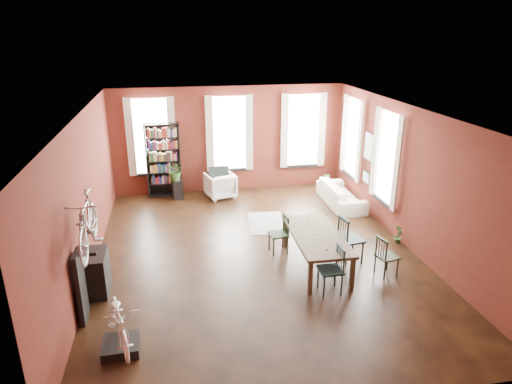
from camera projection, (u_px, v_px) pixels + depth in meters
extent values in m
plane|color=black|center=(257.00, 255.00, 10.24)|extent=(9.00, 9.00, 0.00)
cube|color=silver|center=(257.00, 112.00, 9.15)|extent=(7.00, 9.00, 0.04)
cube|color=#4B1812|center=(229.00, 139.00, 13.85)|extent=(7.00, 0.04, 3.20)
cube|color=#4B1812|center=(326.00, 308.00, 5.53)|extent=(7.00, 0.04, 3.20)
cube|color=#4B1812|center=(85.00, 198.00, 9.08)|extent=(0.04, 9.00, 3.20)
cube|color=#4B1812|center=(409.00, 178.00, 10.30)|extent=(0.04, 9.00, 3.20)
cube|color=white|center=(151.00, 136.00, 13.35)|extent=(1.00, 0.04, 2.20)
cube|color=#C0AE9A|center=(151.00, 137.00, 13.29)|extent=(1.40, 0.06, 2.30)
cube|color=white|center=(229.00, 133.00, 13.76)|extent=(1.00, 0.04, 2.20)
cube|color=#C0AE9A|center=(230.00, 134.00, 13.69)|extent=(1.40, 0.06, 2.30)
cube|color=white|center=(303.00, 130.00, 14.16)|extent=(1.00, 0.04, 2.20)
cube|color=#C0AE9A|center=(303.00, 131.00, 14.09)|extent=(1.40, 0.06, 2.30)
cube|color=white|center=(388.00, 158.00, 11.15)|extent=(0.04, 1.00, 2.20)
cube|color=#C0AE9A|center=(386.00, 158.00, 11.14)|extent=(0.06, 1.40, 2.30)
cube|color=white|center=(354.00, 138.00, 13.19)|extent=(0.04, 1.00, 2.20)
cube|color=#C0AE9A|center=(352.00, 138.00, 13.17)|extent=(0.06, 1.40, 2.30)
cube|color=black|center=(369.00, 147.00, 12.17)|extent=(0.04, 0.55, 0.75)
cube|color=black|center=(367.00, 177.00, 12.46)|extent=(0.04, 0.45, 0.35)
cube|color=#483C2B|center=(316.00, 250.00, 9.62)|extent=(1.04, 2.21, 0.75)
cube|color=#1C3C3E|center=(330.00, 270.00, 8.66)|extent=(0.44, 0.44, 0.94)
cube|color=black|center=(278.00, 234.00, 10.23)|extent=(0.44, 0.44, 0.87)
cube|color=#1F301C|center=(387.00, 256.00, 9.27)|extent=(0.47, 0.47, 0.84)
cube|color=#162F32|center=(351.00, 239.00, 9.80)|extent=(0.55, 0.55, 1.04)
cube|color=black|center=(163.00, 160.00, 13.49)|extent=(1.00, 0.32, 2.20)
imported|color=silver|center=(220.00, 184.00, 13.58)|extent=(0.95, 0.92, 0.82)
imported|color=beige|center=(341.00, 191.00, 13.01)|extent=(0.61, 2.08, 0.81)
cube|color=black|center=(266.00, 223.00, 11.90)|extent=(1.07, 1.55, 0.01)
cube|color=black|center=(121.00, 346.00, 7.17)|extent=(0.58, 0.58, 0.16)
cube|color=black|center=(81.00, 287.00, 7.76)|extent=(0.16, 0.60, 1.30)
cube|color=black|center=(97.00, 273.00, 8.70)|extent=(0.40, 0.80, 0.80)
cube|color=black|center=(177.00, 190.00, 13.49)|extent=(0.34, 0.34, 0.57)
imported|color=#2C5923|center=(324.00, 187.00, 14.15)|extent=(0.53, 0.68, 0.27)
imported|color=#2C6227|center=(398.00, 240.00, 10.73)|extent=(0.51, 0.51, 0.17)
imported|color=silver|center=(118.00, 301.00, 6.92)|extent=(0.67, 0.87, 1.46)
imported|color=#A5A8AD|center=(85.00, 205.00, 7.30)|extent=(0.47, 1.00, 1.66)
imported|color=#335923|center=(176.00, 173.00, 13.31)|extent=(0.66, 0.70, 0.47)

